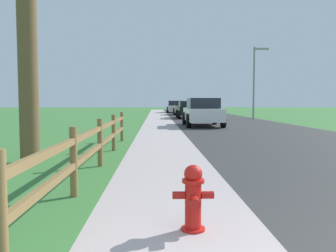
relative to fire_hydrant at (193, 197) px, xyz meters
The scene contains 11 objects.
ground_plane 23.20m from the fire_hydrant, 88.00° to the left, with size 120.00×120.00×0.00m, color #3C7637.
road_asphalt 25.55m from the fire_hydrant, 80.29° to the left, with size 7.00×66.00×0.01m, color #343434.
curb_concrete 25.28m from the fire_hydrant, 94.97° to the left, with size 6.00×66.00×0.01m, color #B4A5A4.
grass_verge 25.46m from the fire_hydrant, 98.34° to the left, with size 5.00×66.00×0.00m, color #3C7637.
fire_hydrant is the anchor object (origin of this frame).
rail_fence 4.13m from the fire_hydrant, 112.47° to the left, with size 0.11×9.77×1.02m.
parked_suv_white 16.50m from the fire_hydrant, 82.21° to the left, with size 2.07×4.59×1.57m.
parked_car_black 26.13m from the fire_hydrant, 84.84° to the left, with size 2.06×4.44×1.44m.
parked_car_beige 34.03m from the fire_hydrant, 85.83° to the left, with size 2.23×4.55×1.41m.
parked_car_silver 41.71m from the fire_hydrant, 87.26° to the left, with size 2.12×4.47×1.50m.
street_lamp 25.20m from the fire_hydrant, 72.94° to the left, with size 1.17×0.20×5.60m.
Camera 1 is at (-1.20, -1.89, 1.37)m, focal length 38.13 mm.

